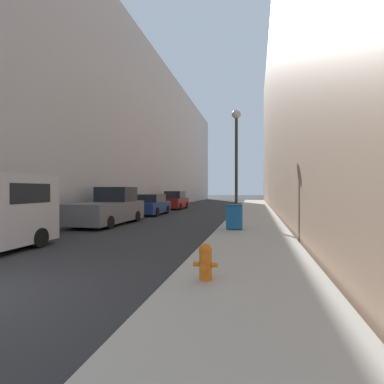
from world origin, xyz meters
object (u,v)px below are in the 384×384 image
object	(u,v)px
trash_bin	(234,216)
pickup_truck	(110,209)
fire_hydrant	(205,261)
lamppost	(236,149)
parked_sedan_near	(151,205)
parked_sedan_far	(175,201)

from	to	relation	value
trash_bin	pickup_truck	xyz separation A→B (m)	(-6.85, 1.65, 0.15)
fire_hydrant	trash_bin	xyz separation A→B (m)	(0.03, 7.62, 0.19)
fire_hydrant	trash_bin	bearing A→B (deg)	89.77
trash_bin	lamppost	distance (m)	4.99
fire_hydrant	pickup_truck	distance (m)	11.51
parked_sedan_near	pickup_truck	bearing A→B (deg)	-90.58
lamppost	parked_sedan_far	size ratio (longest dim) A/B	1.43
pickup_truck	parked_sedan_far	world-z (taller)	pickup_truck
parked_sedan_near	parked_sedan_far	world-z (taller)	parked_sedan_far
lamppost	pickup_truck	size ratio (longest dim) A/B	1.16
fire_hydrant	parked_sedan_far	world-z (taller)	parked_sedan_far
fire_hydrant	pickup_truck	xyz separation A→B (m)	(-6.82, 9.27, 0.34)
parked_sedan_far	pickup_truck	bearing A→B (deg)	-90.37
pickup_truck	parked_sedan_near	bearing A→B (deg)	89.42
pickup_truck	parked_sedan_far	size ratio (longest dim) A/B	1.24
fire_hydrant	parked_sedan_near	distance (m)	16.99
trash_bin	parked_sedan_far	world-z (taller)	parked_sedan_far
pickup_truck	lamppost	bearing A→B (deg)	16.30
lamppost	parked_sedan_far	bearing A→B (deg)	120.53
trash_bin	parked_sedan_far	xyz separation A→B (m)	(-6.77, 14.84, 0.09)
parked_sedan_far	lamppost	bearing A→B (deg)	-59.47
trash_bin	parked_sedan_far	size ratio (longest dim) A/B	0.25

